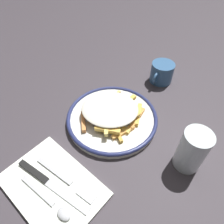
# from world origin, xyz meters

# --- Properties ---
(ground_plane) EXTENTS (2.60, 2.60, 0.00)m
(ground_plane) POSITION_xyz_m (0.00, 0.00, 0.00)
(ground_plane) COLOR #3A343B
(plate) EXTENTS (0.27, 0.27, 0.02)m
(plate) POSITION_xyz_m (0.00, 0.00, 0.01)
(plate) COLOR silver
(plate) RESTS_ON ground_plane
(fries_heap) EXTENTS (0.21, 0.21, 0.04)m
(fries_heap) POSITION_xyz_m (0.00, -0.00, 0.04)
(fries_heap) COLOR #F6BB52
(fries_heap) RESTS_ON plate
(napkin) EXTENTS (0.17, 0.25, 0.01)m
(napkin) POSITION_xyz_m (0.25, 0.02, 0.01)
(napkin) COLOR white
(napkin) RESTS_ON ground_plane
(fork) EXTENTS (0.02, 0.18, 0.00)m
(fork) POSITION_xyz_m (0.22, 0.03, 0.01)
(fork) COLOR silver
(fork) RESTS_ON napkin
(knife) EXTENTS (0.03, 0.21, 0.01)m
(knife) POSITION_xyz_m (0.25, -0.00, 0.01)
(knife) COLOR black
(knife) RESTS_ON napkin
(spoon) EXTENTS (0.02, 0.15, 0.01)m
(spoon) POSITION_xyz_m (0.27, 0.05, 0.01)
(spoon) COLOR silver
(spoon) RESTS_ON napkin
(water_glass) EXTENTS (0.07, 0.07, 0.12)m
(water_glass) POSITION_xyz_m (-0.00, 0.23, 0.06)
(water_glass) COLOR silver
(water_glass) RESTS_ON ground_plane
(coffee_mug) EXTENTS (0.10, 0.08, 0.07)m
(coffee_mug) POSITION_xyz_m (-0.26, 0.02, 0.04)
(coffee_mug) COLOR #37608E
(coffee_mug) RESTS_ON ground_plane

